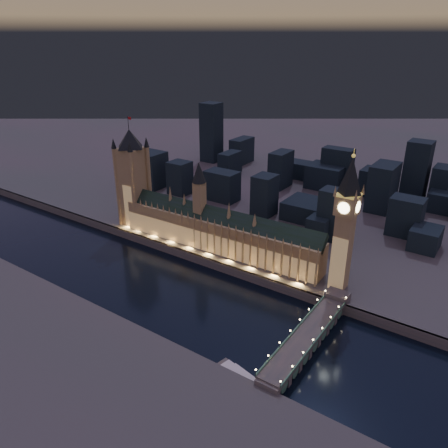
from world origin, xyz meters
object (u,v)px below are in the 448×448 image
Objects in this scene: victoria_tower at (133,173)px; elizabeth_tower at (346,214)px; river_boat at (246,380)px; westminster_bridge at (309,335)px; palace_of_westminster at (217,230)px.

victoria_tower and elizabeth_tower have the same top height.
river_boat is at bearing -29.84° from victoria_tower.
palace_of_westminster is at bearing 151.83° from westminster_bridge.
westminster_bridge is (224.23, -65.37, -55.96)m from victoria_tower.
elizabeth_tower reaches higher than westminster_bridge.
elizabeth_tower is 2.32× the size of river_boat.
palace_of_westminster is 123.13m from elizabeth_tower.
palace_of_westminster is 1.79× the size of westminster_bridge.
elizabeth_tower reaches higher than palace_of_westminster.
river_boat is (-9.45, -119.65, -67.38)m from elizabeth_tower.
river_boat is (106.08, -119.46, -24.81)m from palace_of_westminster.
palace_of_westminster is at bearing 131.61° from river_boat.
river_boat is (-15.68, -54.26, -4.44)m from westminster_bridge.
victoria_tower is at bearing -180.00° from elizabeth_tower.
westminster_bridge is at bearing 73.88° from river_boat.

